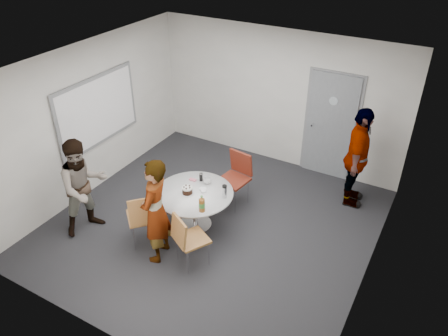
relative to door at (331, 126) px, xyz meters
The scene contains 15 objects.
floor 2.90m from the door, 113.90° to the right, with size 5.00×5.00×0.00m, color #242428.
ceiling 3.19m from the door, 113.90° to the right, with size 5.00×5.00×0.00m, color silver.
wall_back 1.15m from the door, behind, with size 5.00×5.00×0.00m, color silver.
wall_left 4.38m from the door, 145.41° to the right, with size 5.00×5.00×0.00m, color silver.
wall_right 2.87m from the door, 60.57° to the right, with size 5.00×5.00×0.00m, color silver.
wall_front 5.11m from the door, 102.45° to the right, with size 5.00×5.00×0.00m, color silver.
door is the anchor object (origin of this frame).
whiteboard 4.25m from the door, 147.34° to the right, with size 0.04×1.90×1.25m.
table 2.98m from the door, 116.89° to the right, with size 1.26×1.26×0.94m.
chair_near_left 3.87m from the door, 117.41° to the right, with size 0.66×0.65×0.95m.
chair_near_right 3.63m from the door, 105.31° to the right, with size 0.59×0.61×0.90m.
chair_far 2.05m from the door, 122.26° to the right, with size 0.53×0.57×0.98m.
person_main 3.79m from the door, 112.28° to the right, with size 0.61×0.40×1.68m, color #A5C6EA.
person_left 4.52m from the door, 128.54° to the right, with size 0.80×0.62×1.64m, color white.
person_right 1.01m from the door, 45.32° to the right, with size 1.06×0.44×1.82m, color black.
Camera 1 is at (2.96, -4.87, 4.68)m, focal length 35.00 mm.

